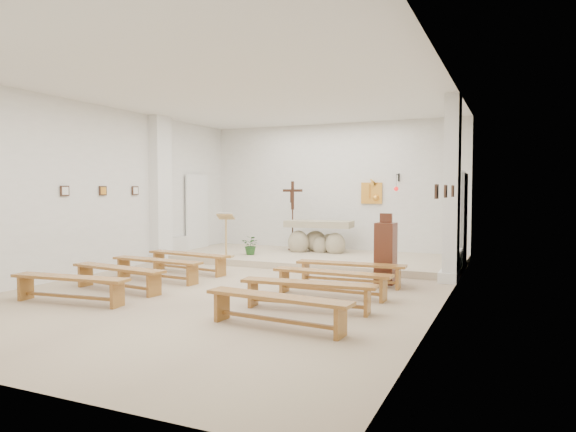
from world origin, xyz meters
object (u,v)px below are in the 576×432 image
at_px(crucifix_stand, 292,210).
at_px(bench_left_third, 118,273).
at_px(bench_right_third, 308,289).
at_px(altar, 318,239).
at_px(bench_right_second, 332,278).
at_px(bench_left_fourth, 70,283).
at_px(bench_left_second, 157,265).
at_px(bench_right_fourth, 277,304).
at_px(bench_left_front, 188,258).
at_px(bench_right_front, 351,269).
at_px(lectern, 226,235).
at_px(donation_pedestal, 386,253).

bearing_deg(crucifix_stand, bench_left_third, -97.72).
xyz_separation_m(bench_left_third, bench_right_third, (3.52, 0.00, 0.00)).
distance_m(altar, bench_right_third, 5.73).
distance_m(bench_right_second, bench_right_third, 1.04).
height_order(bench_right_third, bench_left_fourth, same).
relative_size(altar, bench_left_second, 0.87).
relative_size(bench_right_third, bench_right_fourth, 1.00).
bearing_deg(bench_left_third, crucifix_stand, 88.34).
height_order(altar, bench_left_front, altar).
bearing_deg(bench_left_fourth, bench_right_third, 10.68).
height_order(bench_right_front, bench_left_second, same).
distance_m(bench_right_front, bench_right_second, 1.04).
bearing_deg(bench_left_front, bench_left_fourth, -82.43).
distance_m(crucifix_stand, bench_left_third, 5.69).
relative_size(altar, bench_left_front, 0.87).
relative_size(crucifix_stand, bench_right_front, 0.90).
height_order(lectern, bench_left_third, lectern).
bearing_deg(altar, bench_right_third, -75.19).
distance_m(crucifix_stand, bench_left_second, 4.68).
distance_m(bench_right_front, bench_right_third, 2.08).
bearing_deg(bench_left_second, altar, 73.68).
height_order(bench_right_second, bench_left_fourth, same).
relative_size(donation_pedestal, bench_left_front, 0.65).
height_order(bench_left_front, bench_left_fourth, same).
xyz_separation_m(donation_pedestal, bench_left_fourth, (-4.05, -3.59, -0.26)).
xyz_separation_m(bench_left_third, bench_right_fourth, (3.52, -1.04, 0.00)).
bearing_deg(donation_pedestal, bench_right_front, -135.60).
bearing_deg(bench_right_second, bench_right_fourth, -88.13).
xyz_separation_m(bench_right_third, bench_right_fourth, (0.00, -1.04, 0.00)).
bearing_deg(bench_right_second, bench_left_second, -178.13).
bearing_deg(altar, bench_left_second, -114.87).
distance_m(donation_pedestal, bench_right_third, 2.62).
relative_size(crucifix_stand, bench_left_second, 0.90).
height_order(crucifix_stand, bench_left_third, crucifix_stand).
xyz_separation_m(lectern, bench_left_second, (-0.02, -2.52, -0.36)).
relative_size(altar, bench_right_third, 0.87).
height_order(bench_right_front, bench_left_third, same).
bearing_deg(bench_left_front, bench_left_second, -82.43).
distance_m(bench_right_second, bench_left_fourth, 4.09).
xyz_separation_m(altar, bench_left_second, (-1.64, -4.37, -0.17)).
distance_m(bench_left_third, bench_right_fourth, 3.67).
distance_m(crucifix_stand, bench_right_fourth, 7.16).
height_order(donation_pedestal, bench_right_fourth, donation_pedestal).
xyz_separation_m(lectern, donation_pedestal, (4.02, -1.01, -0.10)).
bearing_deg(bench_right_third, lectern, 129.27).
xyz_separation_m(lectern, crucifix_stand, (0.84, 1.99, 0.52)).
xyz_separation_m(donation_pedestal, bench_right_third, (-0.53, -2.55, -0.26)).
distance_m(bench_left_front, bench_left_third, 2.08).
distance_m(bench_left_second, bench_right_fourth, 4.09).
distance_m(bench_right_front, bench_left_second, 3.67).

